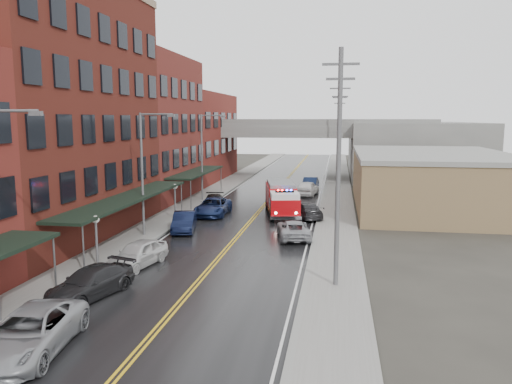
{
  "coord_description": "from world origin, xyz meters",
  "views": [
    {
      "loc": [
        7.19,
        -10.0,
        8.61
      ],
      "look_at": [
        0.99,
        27.4,
        3.0
      ],
      "focal_mm": 35.0,
      "sensor_mm": 36.0,
      "label": 1
    }
  ],
  "objects": [
    {
      "name": "road",
      "position": [
        0.0,
        30.0,
        0.01
      ],
      "size": [
        11.0,
        160.0,
        0.02
      ],
      "primitive_type": "cube",
      "color": "black",
      "rests_on": "ground"
    },
    {
      "name": "sidewalk_left",
      "position": [
        -7.3,
        30.0,
        0.07
      ],
      "size": [
        3.0,
        160.0,
        0.15
      ],
      "primitive_type": "cube",
      "color": "slate",
      "rests_on": "ground"
    },
    {
      "name": "sidewalk_right",
      "position": [
        7.3,
        30.0,
        0.07
      ],
      "size": [
        3.0,
        160.0,
        0.15
      ],
      "primitive_type": "cube",
      "color": "slate",
      "rests_on": "ground"
    },
    {
      "name": "curb_left",
      "position": [
        -5.65,
        30.0,
        0.07
      ],
      "size": [
        0.3,
        160.0,
        0.15
      ],
      "primitive_type": "cube",
      "color": "gray",
      "rests_on": "ground"
    },
    {
      "name": "curb_right",
      "position": [
        5.65,
        30.0,
        0.07
      ],
      "size": [
        0.3,
        160.0,
        0.15
      ],
      "primitive_type": "cube",
      "color": "gray",
      "rests_on": "ground"
    },
    {
      "name": "brick_building_b",
      "position": [
        -13.3,
        23.0,
        9.0
      ],
      "size": [
        9.0,
        20.0,
        18.0
      ],
      "primitive_type": "cube",
      "color": "#501815",
      "rests_on": "ground"
    },
    {
      "name": "brick_building_c",
      "position": [
        -13.3,
        40.5,
        7.5
      ],
      "size": [
        9.0,
        15.0,
        15.0
      ],
      "primitive_type": "cube",
      "color": "maroon",
      "rests_on": "ground"
    },
    {
      "name": "brick_building_far",
      "position": [
        -13.3,
        58.0,
        6.0
      ],
      "size": [
        9.0,
        20.0,
        12.0
      ],
      "primitive_type": "cube",
      "color": "maroon",
      "rests_on": "ground"
    },
    {
      "name": "tan_building",
      "position": [
        16.0,
        40.0,
        2.5
      ],
      "size": [
        14.0,
        22.0,
        5.0
      ],
      "primitive_type": "cube",
      "color": "olive",
      "rests_on": "ground"
    },
    {
      "name": "right_far_block",
      "position": [
        18.0,
        70.0,
        4.0
      ],
      "size": [
        18.0,
        30.0,
        8.0
      ],
      "primitive_type": "cube",
      "color": "slate",
      "rests_on": "ground"
    },
    {
      "name": "awning_1",
      "position": [
        -7.49,
        23.0,
        2.99
      ],
      "size": [
        2.6,
        18.0,
        3.09
      ],
      "color": "black",
      "rests_on": "ground"
    },
    {
      "name": "awning_2",
      "position": [
        -7.49,
        40.5,
        2.99
      ],
      "size": [
        2.6,
        13.0,
        3.09
      ],
      "color": "black",
      "rests_on": "ground"
    },
    {
      "name": "globe_lamp_1",
      "position": [
        -6.4,
        16.0,
        2.31
      ],
      "size": [
        0.44,
        0.44,
        3.12
      ],
      "color": "#59595B",
      "rests_on": "ground"
    },
    {
      "name": "globe_lamp_2",
      "position": [
        -6.4,
        30.0,
        2.31
      ],
      "size": [
        0.44,
        0.44,
        3.12
      ],
      "color": "#59595B",
      "rests_on": "ground"
    },
    {
      "name": "street_lamp_1",
      "position": [
        -6.55,
        24.0,
        5.19
      ],
      "size": [
        2.64,
        0.22,
        9.0
      ],
      "color": "#59595B",
      "rests_on": "ground"
    },
    {
      "name": "street_lamp_2",
      "position": [
        -6.55,
        40.0,
        5.19
      ],
      "size": [
        2.64,
        0.22,
        9.0
      ],
      "color": "#59595B",
      "rests_on": "ground"
    },
    {
      "name": "utility_pole_0",
      "position": [
        7.2,
        15.0,
        6.31
      ],
      "size": [
        1.8,
        0.24,
        12.0
      ],
      "color": "#59595B",
      "rests_on": "ground"
    },
    {
      "name": "utility_pole_1",
      "position": [
        7.2,
        35.0,
        6.31
      ],
      "size": [
        1.8,
        0.24,
        12.0
      ],
      "color": "#59595B",
      "rests_on": "ground"
    },
    {
      "name": "utility_pole_2",
      "position": [
        7.2,
        55.0,
        6.31
      ],
      "size": [
        1.8,
        0.24,
        12.0
      ],
      "color": "#59595B",
      "rests_on": "ground"
    },
    {
      "name": "overpass",
      "position": [
        0.0,
        62.0,
        5.99
      ],
      "size": [
        40.0,
        10.0,
        7.5
      ],
      "color": "slate",
      "rests_on": "ground"
    },
    {
      "name": "fire_truck",
      "position": [
        2.26,
        33.79,
        1.54
      ],
      "size": [
        4.34,
        8.13,
        2.84
      ],
      "rotation": [
        0.0,
        0.0,
        0.21
      ],
      "color": "#AF080D",
      "rests_on": "ground"
    },
    {
      "name": "parked_car_left_2",
      "position": [
        -3.89,
        5.8,
        0.79
      ],
      "size": [
        3.29,
        5.97,
        1.58
      ],
      "primitive_type": "imported",
      "rotation": [
        0.0,
        0.0,
        0.12
      ],
      "color": "#929499",
      "rests_on": "ground"
    },
    {
      "name": "parked_car_left_3",
      "position": [
        -4.54,
        11.62,
        0.72
      ],
      "size": [
        3.33,
        5.31,
        1.43
      ],
      "primitive_type": "imported",
      "rotation": [
        0.0,
        0.0,
        -0.29
      ],
      "color": "black",
      "rests_on": "ground"
    },
    {
      "name": "parked_car_left_4",
      "position": [
        -4.25,
        16.8,
        0.76
      ],
      "size": [
        2.65,
        4.75,
        1.53
      ],
      "primitive_type": "imported",
      "rotation": [
        0.0,
        0.0,
        -0.2
      ],
      "color": "silver",
      "rests_on": "ground"
    },
    {
      "name": "parked_car_left_5",
      "position": [
        -4.37,
        26.06,
        0.75
      ],
      "size": [
        2.48,
        4.77,
        1.5
      ],
      "primitive_type": "imported",
      "rotation": [
        0.0,
        0.0,
        0.21
      ],
      "color": "black",
      "rests_on": "ground"
    },
    {
      "name": "parked_car_left_6",
      "position": [
        -3.78,
        32.7,
        0.77
      ],
      "size": [
        2.65,
        5.59,
        1.54
      ],
      "primitive_type": "imported",
      "rotation": [
        0.0,
        0.0,
        0.02
      ],
      "color": "#15224E",
      "rests_on": "ground"
    },
    {
      "name": "parked_car_left_7",
      "position": [
        -4.23,
        34.8,
        0.74
      ],
      "size": [
        3.07,
        5.4,
        1.48
      ],
      "primitive_type": "imported",
      "rotation": [
        0.0,
        0.0,
        0.21
      ],
      "color": "black",
      "rests_on": "ground"
    },
    {
      "name": "parked_car_right_0",
      "position": [
        4.11,
        25.18,
        0.67
      ],
      "size": [
        3.05,
        5.12,
        1.33
      ],
      "primitive_type": "imported",
      "rotation": [
        0.0,
        0.0,
        3.32
      ],
      "color": "gray",
      "rests_on": "ground"
    },
    {
      "name": "parked_car_right_1",
      "position": [
        4.57,
        32.62,
        0.7
      ],
      "size": [
        3.49,
        5.21,
        1.4
      ],
      "primitive_type": "imported",
      "rotation": [
        0.0,
        0.0,
        3.49
      ],
      "color": "#262628",
      "rests_on": "ground"
    },
    {
      "name": "parked_car_right_2",
      "position": [
        3.83,
        45.65,
        0.83
      ],
      "size": [
        2.61,
        5.11,
        1.67
      ],
      "primitive_type": "imported",
      "rotation": [
        0.0,
        0.0,
        3.01
      ],
      "color": "silver",
      "rests_on": "ground"
    },
    {
      "name": "parked_car_right_3",
      "position": [
        3.94,
        50.73,
        0.77
      ],
      "size": [
        1.83,
        4.74,
        1.54
      ],
      "primitive_type": "imported",
      "rotation": [
        0.0,
        0.0,
        3.1
      ],
      "color": "black",
      "rests_on": "ground"
    }
  ]
}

